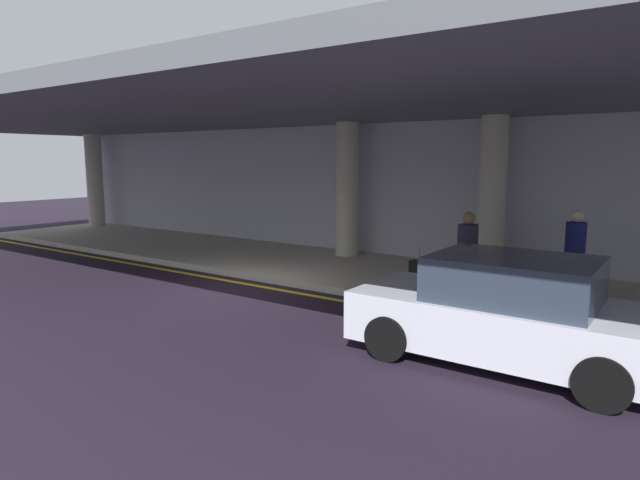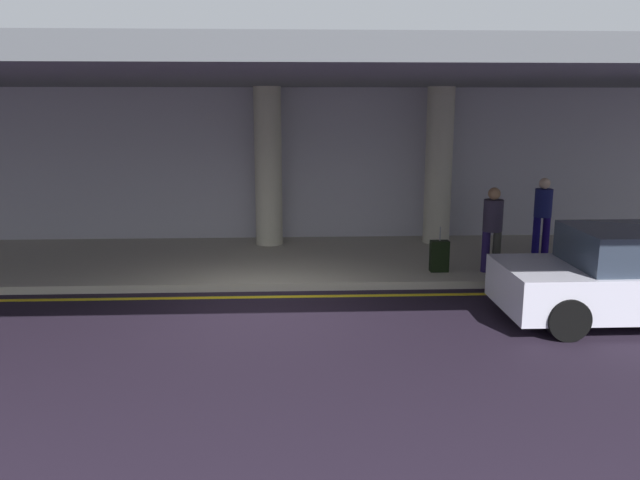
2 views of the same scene
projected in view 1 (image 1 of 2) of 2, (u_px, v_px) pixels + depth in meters
The scene contains 12 objects.
ground_plane at pixel (235, 291), 11.56m from camera, with size 60.00×60.00×0.00m, color black.
sidewalk at pixel (319, 265), 14.06m from camera, with size 26.00×4.20×0.15m, color #B5AF9B.
lane_stripe_yellow at pixel (256, 286), 12.08m from camera, with size 26.00×0.14×0.01m, color yellow.
support_column_far_left at pixel (95, 180), 21.71m from camera, with size 0.63×0.63×3.65m, color #BDB5A2.
support_column_left_mid at pixel (347, 190), 14.89m from camera, with size 0.63×0.63×3.65m, color #BBB69D.
support_column_center at pixel (492, 195), 12.61m from camera, with size 0.63×0.63×3.65m, color #BBB59F.
ceiling_overhang at pixel (307, 112), 13.08m from camera, with size 28.00×13.20×0.30m, color slate.
terminal_back_wall at pixel (363, 191), 15.61m from camera, with size 26.00×0.30×3.80m, color #AEACB8.
car_white at pixel (507, 313), 7.41m from camera, with size 4.10×1.92×1.50m.
traveler_with_luggage at pixel (575, 247), 10.55m from camera, with size 0.38×0.38×1.68m.
person_waiting_for_ride at pixel (467, 249), 10.22m from camera, with size 0.38×0.38×1.68m.
suitcase_upright_primary at pixel (419, 276), 10.95m from camera, with size 0.36×0.22×0.90m.
Camera 1 is at (7.96, -8.18, 2.79)m, focal length 30.31 mm.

